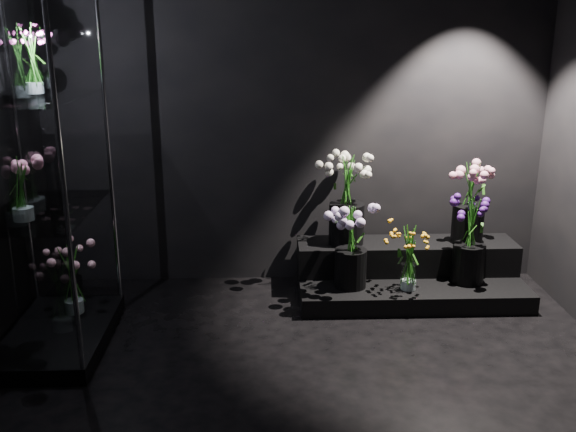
{
  "coord_description": "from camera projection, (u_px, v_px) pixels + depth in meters",
  "views": [
    {
      "loc": [
        -0.25,
        -3.07,
        2.07
      ],
      "look_at": [
        -0.09,
        1.2,
        0.78
      ],
      "focal_mm": 40.0,
      "sensor_mm": 36.0,
      "label": 1
    }
  ],
  "objects": [
    {
      "name": "wall_back",
      "position": [
        296.0,
        112.0,
        5.05
      ],
      "size": [
        4.0,
        0.0,
        4.0
      ],
      "primitive_type": "plane",
      "rotation": [
        1.57,
        0.0,
        0.0
      ],
      "color": "black",
      "rests_on": "floor"
    },
    {
      "name": "bouquet_purple",
      "position": [
        470.0,
        238.0,
        4.88
      ],
      "size": [
        0.38,
        0.38,
        0.67
      ],
      "rotation": [
        0.0,
        0.0,
        -0.38
      ],
      "color": "black",
      "rests_on": "display_riser"
    },
    {
      "name": "bouquet_orange_bells",
      "position": [
        410.0,
        257.0,
        4.76
      ],
      "size": [
        0.33,
        0.33,
        0.49
      ],
      "rotation": [
        0.0,
        0.0,
        -0.26
      ],
      "color": "white",
      "rests_on": "display_riser"
    },
    {
      "name": "bouquet_cream_roses",
      "position": [
        347.0,
        196.0,
        5.0
      ],
      "size": [
        0.48,
        0.48,
        0.71
      ],
      "rotation": [
        0.0,
        0.0,
        -0.43
      ],
      "color": "black",
      "rests_on": "display_riser"
    },
    {
      "name": "bouquet_case_magenta",
      "position": [
        32.0,
        58.0,
        3.93
      ],
      "size": [
        0.25,
        0.25,
        0.41
      ],
      "rotation": [
        0.0,
        0.0,
        0.09
      ],
      "color": "white",
      "rests_on": "display_case"
    },
    {
      "name": "display_riser",
      "position": [
        408.0,
        273.0,
        5.11
      ],
      "size": [
        1.75,
        0.78,
        0.39
      ],
      "color": "black",
      "rests_on": "floor"
    },
    {
      "name": "bouquet_case_base_pink",
      "position": [
        72.0,
        277.0,
        4.46
      ],
      "size": [
        0.35,
        0.35,
        0.5
      ],
      "rotation": [
        0.0,
        0.0,
        0.07
      ],
      "color": "white",
      "rests_on": "display_case"
    },
    {
      "name": "wall_front",
      "position": [
        397.0,
        389.0,
        1.22
      ],
      "size": [
        4.0,
        0.0,
        4.0
      ],
      "primitive_type": "plane",
      "rotation": [
        -1.57,
        0.0,
        0.0
      ],
      "color": "black",
      "rests_on": "floor"
    },
    {
      "name": "bouquet_case_pink",
      "position": [
        20.0,
        186.0,
        3.78
      ],
      "size": [
        0.39,
        0.39,
        0.4
      ],
      "rotation": [
        0.0,
        0.0,
        0.41
      ],
      "color": "white",
      "rests_on": "display_case"
    },
    {
      "name": "bouquet_lilac",
      "position": [
        351.0,
        240.0,
        4.79
      ],
      "size": [
        0.41,
        0.41,
        0.64
      ],
      "rotation": [
        0.0,
        0.0,
        -0.07
      ],
      "color": "black",
      "rests_on": "display_riser"
    },
    {
      "name": "floor",
      "position": [
        312.0,
        414.0,
        3.54
      ],
      "size": [
        4.0,
        4.0,
        0.0
      ],
      "primitive_type": "plane",
      "color": "black",
      "rests_on": "ground"
    },
    {
      "name": "display_case",
      "position": [
        39.0,
        169.0,
        3.97
      ],
      "size": [
        0.66,
        1.09,
        2.41
      ],
      "color": "black",
      "rests_on": "floor"
    },
    {
      "name": "bouquet_pink_roses",
      "position": [
        470.0,
        196.0,
        5.02
      ],
      "size": [
        0.4,
        0.4,
        0.65
      ],
      "rotation": [
        0.0,
        0.0,
        0.04
      ],
      "color": "black",
      "rests_on": "display_riser"
    }
  ]
}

